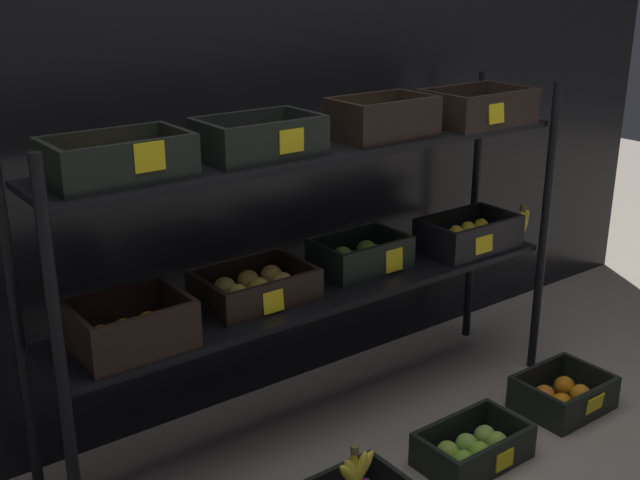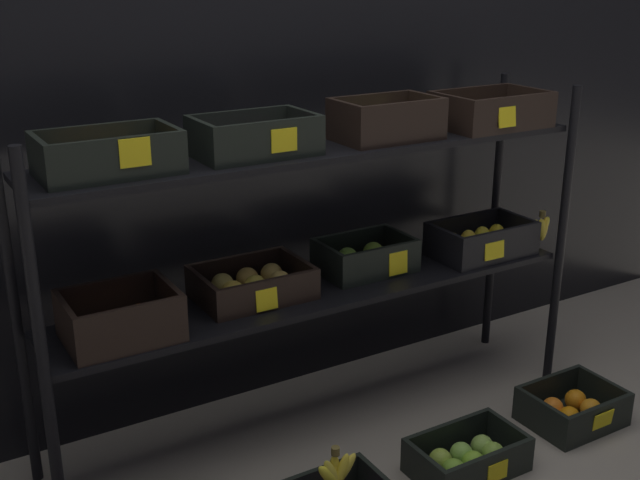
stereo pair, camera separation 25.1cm
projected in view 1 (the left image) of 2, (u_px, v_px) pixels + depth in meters
ground_plane at (320, 422)px, 2.74m from camera, size 10.00×10.00×0.00m
storefront_wall at (254, 98)px, 2.67m from camera, size 4.22×0.12×2.14m
display_rack at (323, 215)px, 2.49m from camera, size 1.92×0.38×1.11m
crate_ground_apple_green at (473, 449)px, 2.51m from camera, size 0.36×0.22×0.12m
crate_ground_orange at (563, 395)px, 2.81m from camera, size 0.32×0.25×0.12m
banana_bunch_loose at (355, 471)px, 2.21m from camera, size 0.15×0.04×0.14m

